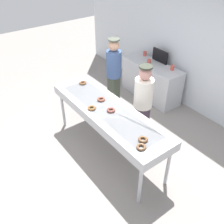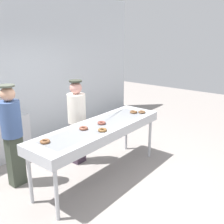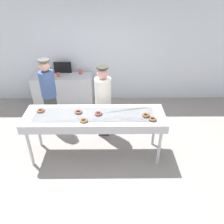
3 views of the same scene
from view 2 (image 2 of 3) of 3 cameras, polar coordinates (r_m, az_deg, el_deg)
ground_plane at (r=4.70m, az=-2.69°, el=-13.98°), size 16.00×16.00×0.00m
back_wall at (r=6.00m, az=-21.09°, el=8.91°), size 8.00×0.12×3.39m
fryer_conveyor at (r=4.32m, az=-2.85°, el=-4.01°), size 2.60×0.75×0.96m
chocolate_donut_0 at (r=3.73m, az=-14.67°, el=-6.34°), size 0.15×0.15×0.04m
chocolate_donut_1 at (r=4.34m, az=-2.31°, el=-2.43°), size 0.20×0.20×0.04m
chocolate_donut_2 at (r=4.12m, az=-6.34°, el=-3.61°), size 0.18×0.18×0.04m
chocolate_donut_3 at (r=4.96m, az=4.80°, el=0.01°), size 0.20×0.20×0.04m
chocolate_donut_4 at (r=4.03m, az=-2.15°, el=-4.02°), size 0.20×0.20×0.04m
chocolate_donut_5 at (r=4.98m, az=6.66°, el=0.02°), size 0.14×0.14×0.04m
worker_baker at (r=4.85m, az=-7.79°, el=-1.16°), size 0.34×0.34×1.62m
worker_assistant at (r=4.35m, az=-21.33°, el=-3.93°), size 0.32×0.32×1.69m
paper_cup_2 at (r=5.65m, az=-22.90°, el=0.25°), size 0.09×0.09×0.11m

